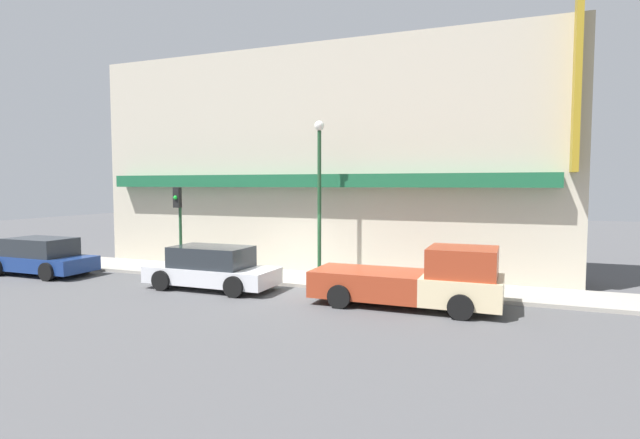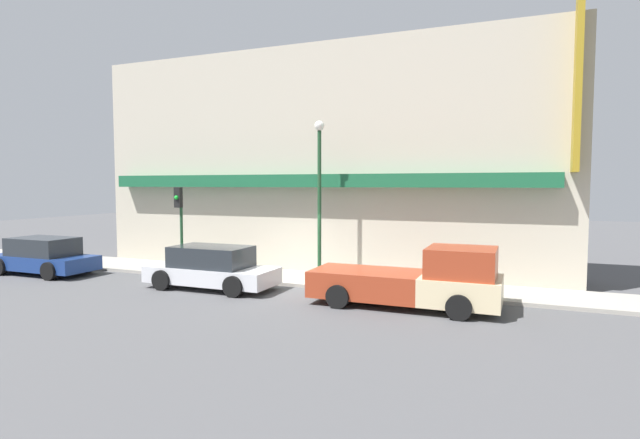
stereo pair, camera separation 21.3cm
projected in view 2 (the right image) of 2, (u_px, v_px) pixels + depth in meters
The scene contains 9 objects.
ground_plane at pixel (280, 286), 17.65m from camera, with size 80.00×80.00×0.00m, color #4C4C4F.
sidewalk at pixel (295, 278), 18.81m from camera, with size 36.00×2.52×0.12m.
building at pixel (322, 162), 21.01m from camera, with size 19.80×3.80×10.24m.
pickup_truck at pixel (417, 281), 14.50m from camera, with size 5.49×2.13×1.82m.
parked_car at pixel (212, 268), 17.17m from camera, with size 4.56×1.98×1.47m.
background_car at pixel (44, 256), 19.95m from camera, with size 4.38×1.98×1.47m.
fire_hydrant at pixel (401, 279), 16.85m from camera, with size 0.16×0.16×0.57m.
street_lamp at pixel (319, 181), 18.05m from camera, with size 0.36×0.36×5.75m.
traffic_light at pixel (180, 213), 19.79m from camera, with size 0.28×0.42×3.35m.
Camera 2 is at (7.91, -15.61, 3.59)m, focal length 28.00 mm.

